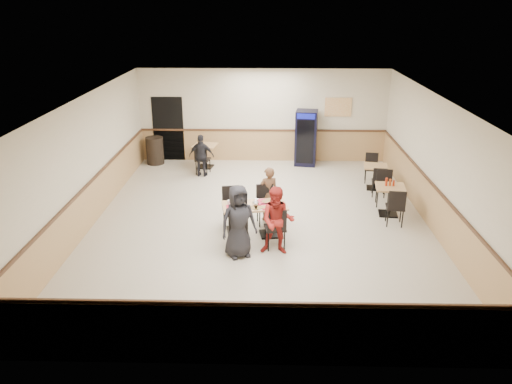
{
  "coord_description": "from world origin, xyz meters",
  "views": [
    {
      "loc": [
        0.16,
        -10.91,
        5.0
      ],
      "look_at": [
        -0.09,
        -0.5,
        0.98
      ],
      "focal_mm": 35.0,
      "sensor_mm": 36.0,
      "label": 1
    }
  ],
  "objects_px": {
    "lone_diner": "(202,156)",
    "back_table": "(205,152)",
    "main_table": "(255,215)",
    "pepsi_cooler": "(306,138)",
    "side_table_far": "(375,173)",
    "diner_woman_left": "(238,221)",
    "diner_man_opposite": "(268,194)",
    "side_table_near": "(390,196)",
    "trash_bin": "(155,151)",
    "diner_woman_right": "(277,221)"
  },
  "relations": [
    {
      "from": "trash_bin",
      "to": "pepsi_cooler",
      "type": "bearing_deg",
      "value": 0.5
    },
    {
      "from": "diner_woman_right",
      "to": "trash_bin",
      "type": "bearing_deg",
      "value": 127.28
    },
    {
      "from": "lone_diner",
      "to": "back_table",
      "type": "relative_size",
      "value": 1.59
    },
    {
      "from": "side_table_near",
      "to": "side_table_far",
      "type": "relative_size",
      "value": 1.06
    },
    {
      "from": "diner_woman_right",
      "to": "side_table_far",
      "type": "relative_size",
      "value": 2.01
    },
    {
      "from": "main_table",
      "to": "back_table",
      "type": "bearing_deg",
      "value": 99.42
    },
    {
      "from": "diner_woman_left",
      "to": "lone_diner",
      "type": "distance_m",
      "value": 5.2
    },
    {
      "from": "side_table_near",
      "to": "diner_woman_right",
      "type": "bearing_deg",
      "value": -143.35
    },
    {
      "from": "main_table",
      "to": "back_table",
      "type": "height_order",
      "value": "main_table"
    },
    {
      "from": "lone_diner",
      "to": "trash_bin",
      "type": "bearing_deg",
      "value": -30.16
    },
    {
      "from": "lone_diner",
      "to": "back_table",
      "type": "height_order",
      "value": "lone_diner"
    },
    {
      "from": "main_table",
      "to": "diner_woman_left",
      "type": "distance_m",
      "value": 1.01
    },
    {
      "from": "diner_woman_left",
      "to": "side_table_near",
      "type": "height_order",
      "value": "diner_woman_left"
    },
    {
      "from": "diner_man_opposite",
      "to": "lone_diner",
      "type": "xyz_separation_m",
      "value": [
        -2.01,
        3.15,
        -0.02
      ]
    },
    {
      "from": "side_table_near",
      "to": "lone_diner",
      "type": "bearing_deg",
      "value": 150.78
    },
    {
      "from": "side_table_far",
      "to": "lone_diner",
      "type": "bearing_deg",
      "value": 169.08
    },
    {
      "from": "side_table_far",
      "to": "main_table",
      "type": "bearing_deg",
      "value": -136.65
    },
    {
      "from": "back_table",
      "to": "trash_bin",
      "type": "bearing_deg",
      "value": 168.2
    },
    {
      "from": "side_table_far",
      "to": "trash_bin",
      "type": "distance_m",
      "value": 7.01
    },
    {
      "from": "side_table_far",
      "to": "pepsi_cooler",
      "type": "height_order",
      "value": "pepsi_cooler"
    },
    {
      "from": "main_table",
      "to": "lone_diner",
      "type": "xyz_separation_m",
      "value": [
        -1.7,
        4.08,
        0.14
      ]
    },
    {
      "from": "diner_woman_left",
      "to": "lone_diner",
      "type": "bearing_deg",
      "value": 81.33
    },
    {
      "from": "lone_diner",
      "to": "side_table_far",
      "type": "xyz_separation_m",
      "value": [
        5.0,
        -0.96,
        -0.19
      ]
    },
    {
      "from": "diner_woman_left",
      "to": "back_table",
      "type": "xyz_separation_m",
      "value": [
        -1.39,
        5.85,
        -0.28
      ]
    },
    {
      "from": "diner_woman_left",
      "to": "trash_bin",
      "type": "xyz_separation_m",
      "value": [
        -3.07,
        6.2,
        -0.34
      ]
    },
    {
      "from": "main_table",
      "to": "trash_bin",
      "type": "height_order",
      "value": "trash_bin"
    },
    {
      "from": "main_table",
      "to": "diner_man_opposite",
      "type": "relative_size",
      "value": 1.14
    },
    {
      "from": "diner_woman_right",
      "to": "trash_bin",
      "type": "relative_size",
      "value": 1.67
    },
    {
      "from": "side_table_far",
      "to": "trash_bin",
      "type": "xyz_separation_m",
      "value": [
        -6.67,
        2.16,
        -0.01
      ]
    },
    {
      "from": "lone_diner",
      "to": "side_table_far",
      "type": "distance_m",
      "value": 5.09
    },
    {
      "from": "diner_woman_right",
      "to": "diner_man_opposite",
      "type": "height_order",
      "value": "diner_woman_right"
    },
    {
      "from": "main_table",
      "to": "trash_bin",
      "type": "xyz_separation_m",
      "value": [
        -3.38,
        5.27,
        -0.07
      ]
    },
    {
      "from": "lone_diner",
      "to": "side_table_far",
      "type": "bearing_deg",
      "value": 174.42
    },
    {
      "from": "pepsi_cooler",
      "to": "lone_diner",
      "type": "bearing_deg",
      "value": -150.42
    },
    {
      "from": "trash_bin",
      "to": "lone_diner",
      "type": "bearing_deg",
      "value": -35.5
    },
    {
      "from": "diner_woman_left",
      "to": "trash_bin",
      "type": "height_order",
      "value": "diner_woman_left"
    },
    {
      "from": "back_table",
      "to": "trash_bin",
      "type": "xyz_separation_m",
      "value": [
        -1.68,
        0.35,
        -0.06
      ]
    },
    {
      "from": "main_table",
      "to": "lone_diner",
      "type": "bearing_deg",
      "value": 102.99
    },
    {
      "from": "diner_woman_right",
      "to": "pepsi_cooler",
      "type": "relative_size",
      "value": 0.83
    },
    {
      "from": "trash_bin",
      "to": "side_table_far",
      "type": "bearing_deg",
      "value": -17.93
    },
    {
      "from": "main_table",
      "to": "trash_bin",
      "type": "distance_m",
      "value": 6.26
    },
    {
      "from": "lone_diner",
      "to": "back_table",
      "type": "bearing_deg",
      "value": -84.66
    },
    {
      "from": "pepsi_cooler",
      "to": "diner_woman_left",
      "type": "bearing_deg",
      "value": -97.7
    },
    {
      "from": "diner_woman_left",
      "to": "side_table_far",
      "type": "height_order",
      "value": "diner_woman_left"
    },
    {
      "from": "diner_woman_right",
      "to": "diner_woman_left",
      "type": "bearing_deg",
      "value": -165.63
    },
    {
      "from": "main_table",
      "to": "diner_man_opposite",
      "type": "height_order",
      "value": "diner_man_opposite"
    },
    {
      "from": "diner_woman_right",
      "to": "diner_man_opposite",
      "type": "relative_size",
      "value": 1.1
    },
    {
      "from": "diner_man_opposite",
      "to": "side_table_far",
      "type": "relative_size",
      "value": 1.82
    },
    {
      "from": "main_table",
      "to": "diner_man_opposite",
      "type": "bearing_deg",
      "value": 62.1
    },
    {
      "from": "diner_man_opposite",
      "to": "pepsi_cooler",
      "type": "bearing_deg",
      "value": -122.43
    }
  ]
}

